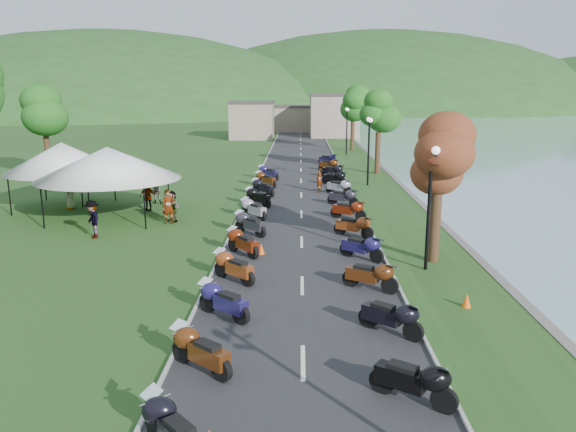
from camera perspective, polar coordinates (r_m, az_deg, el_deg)
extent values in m
cube|color=#29292C|center=(44.35, 1.33, 3.59)|extent=(7.00, 120.00, 0.02)
cube|color=gray|center=(88.90, -0.02, 9.89)|extent=(18.00, 16.00, 5.00)
imported|color=slate|center=(31.09, -11.98, -0.76)|extent=(0.82, 0.72, 1.88)
imported|color=slate|center=(36.82, -13.25, 1.29)|extent=(0.84, 0.65, 1.54)
imported|color=slate|center=(29.15, -19.10, -2.11)|extent=(1.11, 1.28, 1.88)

